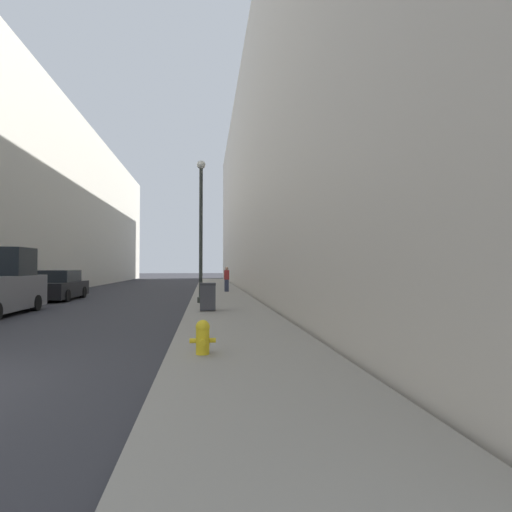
{
  "coord_description": "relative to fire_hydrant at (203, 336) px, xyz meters",
  "views": [
    {
      "loc": [
        4.89,
        -5.82,
        1.81
      ],
      "look_at": [
        7.63,
        16.0,
        2.38
      ],
      "focal_mm": 28.0,
      "sensor_mm": 36.0,
      "label": 1
    }
  ],
  "objects": [
    {
      "name": "trash_bin",
      "position": [
        0.13,
        7.47,
        0.19
      ],
      "size": [
        0.59,
        0.64,
        1.04
      ],
      "color": "#3D3D42",
      "rests_on": "sidewalk_right"
    },
    {
      "name": "building_right_stone",
      "position": [
        8.67,
        24.17,
        8.29
      ],
      "size": [
        12.0,
        60.0,
        17.56
      ],
      "color": "beige",
      "rests_on": "ground"
    },
    {
      "name": "parked_sedan_near",
      "position": [
        -7.79,
        14.99,
        0.25
      ],
      "size": [
        1.9,
        4.6,
        1.6
      ],
      "color": "black",
      "rests_on": "ground"
    },
    {
      "name": "pedestrian_on_sidewalk",
      "position": [
        1.41,
        18.61,
        0.48
      ],
      "size": [
        0.33,
        0.21,
        1.62
      ],
      "color": "#2D3347",
      "rests_on": "sidewalk_right"
    },
    {
      "name": "fire_hydrant",
      "position": [
        0.0,
        0.0,
        0.0
      ],
      "size": [
        0.49,
        0.38,
        0.65
      ],
      "color": "yellow",
      "rests_on": "sidewalk_right"
    },
    {
      "name": "sidewalk_right",
      "position": [
        0.94,
        16.17,
        -0.41
      ],
      "size": [
        3.26,
        60.0,
        0.15
      ],
      "color": "gray",
      "rests_on": "ground"
    },
    {
      "name": "lamppost",
      "position": [
        -0.18,
        10.75,
        3.29
      ],
      "size": [
        0.4,
        0.4,
        6.54
      ],
      "color": "#2D332D",
      "rests_on": "sidewalk_right"
    }
  ]
}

